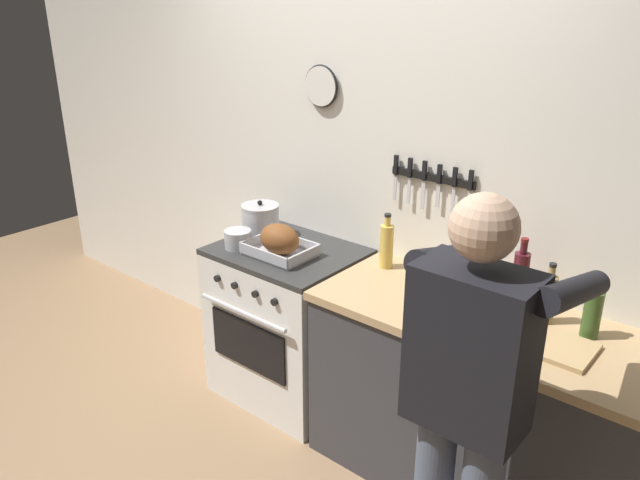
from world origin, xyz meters
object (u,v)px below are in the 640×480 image
(person_cook, at_px, (469,396))
(bottle_vinegar, at_px, (548,298))
(saucepan, at_px, (238,239))
(bottle_hot_sauce, at_px, (470,283))
(roasting_pan, at_px, (280,242))
(cutting_board, at_px, (546,343))
(stove, at_px, (288,323))
(stock_pot, at_px, (261,220))
(bottle_cooking_oil, at_px, (387,245))
(bottle_soy_sauce, at_px, (469,271))
(bottle_wine_red, at_px, (520,278))
(bottle_olive_oil, at_px, (592,313))

(person_cook, relative_size, bottle_vinegar, 6.18)
(saucepan, distance_m, bottle_hot_sauce, 1.27)
(roasting_pan, bearing_deg, cutting_board, 0.54)
(stove, distance_m, bottle_hot_sauce, 1.16)
(stock_pot, relative_size, cutting_board, 0.60)
(bottle_cooking_oil, distance_m, bottle_vinegar, 0.83)
(bottle_vinegar, bearing_deg, person_cook, -87.83)
(bottle_vinegar, bearing_deg, cutting_board, -67.68)
(stove, xyz_separation_m, bottle_soy_sauce, (0.98, 0.19, 0.55))
(stove, distance_m, cutting_board, 1.52)
(stock_pot, bearing_deg, saucepan, -81.05)
(bottle_wine_red, xyz_separation_m, bottle_soy_sauce, (-0.24, 0.01, -0.04))
(bottle_wine_red, bearing_deg, stove, -171.73)
(cutting_board, bearing_deg, bottle_cooking_oil, 166.46)
(stove, bearing_deg, saucepan, -146.70)
(saucepan, xyz_separation_m, bottle_hot_sauce, (1.25, 0.24, 0.03))
(roasting_pan, xyz_separation_m, bottle_wine_red, (1.20, 0.25, 0.06))
(saucepan, distance_m, bottle_vinegar, 1.62)
(bottle_cooking_oil, bearing_deg, stock_pot, -173.31)
(person_cook, xyz_separation_m, bottle_soy_sauce, (-0.42, 0.81, 0.04))
(roasting_pan, relative_size, bottle_olive_oil, 1.37)
(stock_pot, xyz_separation_m, cutting_board, (1.70, -0.13, -0.08))
(person_cook, bearing_deg, bottle_vinegar, -9.88)
(bottle_soy_sauce, relative_size, bottle_cooking_oil, 0.82)
(roasting_pan, xyz_separation_m, cutting_board, (1.42, 0.01, -0.07))
(stock_pot, bearing_deg, stove, -13.78)
(cutting_board, distance_m, bottle_olive_oil, 0.23)
(roasting_pan, height_order, bottle_cooking_oil, bottle_cooking_oil)
(roasting_pan, xyz_separation_m, bottle_soy_sauce, (0.95, 0.26, 0.02))
(bottle_wine_red, bearing_deg, bottle_soy_sauce, 177.62)
(roasting_pan, xyz_separation_m, bottle_olive_oil, (1.53, 0.19, 0.03))
(person_cook, distance_m, bottle_olive_oil, 0.76)
(stove, relative_size, cutting_board, 2.50)
(bottle_hot_sauce, distance_m, bottle_vinegar, 0.34)
(stock_pot, xyz_separation_m, saucepan, (0.03, -0.21, -0.04))
(stove, relative_size, bottle_wine_red, 2.79)
(roasting_pan, bearing_deg, stove, 107.34)
(bottle_wine_red, bearing_deg, bottle_cooking_oil, -178.14)
(bottle_vinegar, bearing_deg, roasting_pan, -171.66)
(stove, bearing_deg, bottle_vinegar, 5.04)
(stock_pot, height_order, bottle_cooking_oil, bottle_cooking_oil)
(stove, height_order, person_cook, person_cook)
(stock_pot, xyz_separation_m, bottle_cooking_oil, (0.79, 0.09, 0.03))
(stock_pot, distance_m, saucepan, 0.21)
(roasting_pan, bearing_deg, saucepan, -164.31)
(stock_pot, height_order, bottle_vinegar, bottle_vinegar)
(person_cook, bearing_deg, cutting_board, -16.86)
(roasting_pan, relative_size, saucepan, 2.41)
(bottle_wine_red, xyz_separation_m, bottle_vinegar, (0.15, -0.06, -0.02))
(saucepan, xyz_separation_m, bottle_olive_oil, (1.77, 0.26, 0.06))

